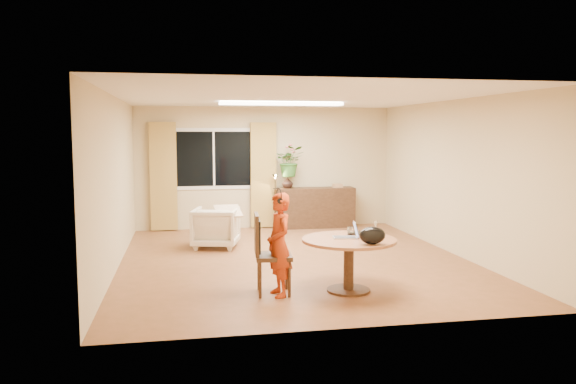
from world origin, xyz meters
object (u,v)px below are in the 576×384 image
at_px(child, 279,245).
at_px(armchair, 216,228).
at_px(dining_table, 349,250).
at_px(sideboard, 314,208).
at_px(dining_chair, 274,254).

bearing_deg(child, armchair, -179.30).
bearing_deg(dining_table, sideboard, 81.80).
height_order(child, armchair, child).
relative_size(dining_chair, armchair, 1.30).
relative_size(dining_table, sideboard, 0.70).
bearing_deg(sideboard, dining_table, -98.20).
bearing_deg(armchair, dining_table, 130.09).
bearing_deg(dining_table, armchair, 115.95).
relative_size(child, sideboard, 0.75).
height_order(dining_table, dining_chair, dining_chair).
xyz_separation_m(dining_table, child, (-0.92, -0.03, 0.11)).
distance_m(dining_table, armchair, 3.49).
bearing_deg(dining_table, child, -178.21).
relative_size(dining_table, armchair, 1.53).
bearing_deg(dining_chair, armchair, 105.30).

